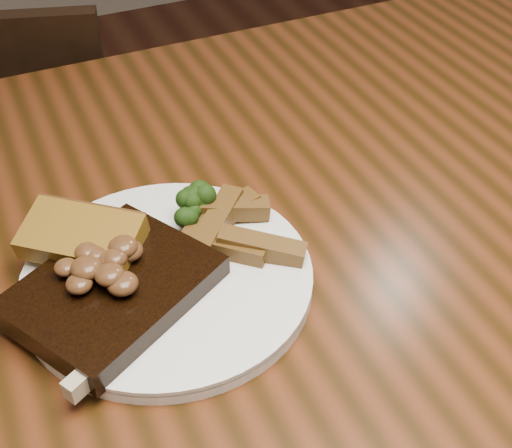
{
  "coord_description": "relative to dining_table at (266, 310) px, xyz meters",
  "views": [
    {
      "loc": [
        -0.22,
        -0.47,
        1.23
      ],
      "look_at": [
        -0.01,
        0.0,
        0.78
      ],
      "focal_mm": 50.0,
      "sensor_mm": 36.0,
      "label": 1
    }
  ],
  "objects": [
    {
      "name": "dining_table",
      "position": [
        0.0,
        0.0,
        0.0
      ],
      "size": [
        1.6,
        0.9,
        0.75
      ],
      "color": "#4F240F",
      "rests_on": "ground"
    },
    {
      "name": "chair_far",
      "position": [
        -0.19,
        0.65,
        -0.22
      ],
      "size": [
        0.47,
        0.47,
        0.8
      ],
      "rotation": [
        0.0,
        0.0,
        2.85
      ],
      "color": "black",
      "rests_on": "ground"
    },
    {
      "name": "plate",
      "position": [
        -0.11,
        -0.01,
        0.1
      ],
      "size": [
        0.33,
        0.33,
        0.01
      ],
      "primitive_type": "cylinder",
      "rotation": [
        0.0,
        0.0,
        -0.25
      ],
      "color": "white",
      "rests_on": "dining_table"
    },
    {
      "name": "steak",
      "position": [
        -0.16,
        -0.02,
        0.12
      ],
      "size": [
        0.21,
        0.19,
        0.02
      ],
      "primitive_type": "cube",
      "rotation": [
        0.0,
        0.0,
        0.51
      ],
      "color": "black",
      "rests_on": "plate"
    },
    {
      "name": "steak_bone",
      "position": [
        -0.16,
        -0.08,
        0.11
      ],
      "size": [
        0.13,
        0.08,
        0.02
      ],
      "primitive_type": "cube",
      "rotation": [
        0.0,
        0.0,
        0.51
      ],
      "color": "#BAAD90",
      "rests_on": "plate"
    },
    {
      "name": "mushroom_pile",
      "position": [
        -0.16,
        -0.01,
        0.14
      ],
      "size": [
        0.08,
        0.08,
        0.03
      ],
      "primitive_type": null,
      "color": "brown",
      "rests_on": "steak"
    },
    {
      "name": "garlic_bread",
      "position": [
        -0.17,
        0.04,
        0.12
      ],
      "size": [
        0.12,
        0.11,
        0.02
      ],
      "primitive_type": "cube",
      "rotation": [
        0.0,
        0.0,
        -0.69
      ],
      "color": "#8B6019",
      "rests_on": "plate"
    },
    {
      "name": "potato_wedges",
      "position": [
        -0.03,
        -0.01,
        0.12
      ],
      "size": [
        0.11,
        0.11,
        0.02
      ],
      "primitive_type": null,
      "color": "brown",
      "rests_on": "plate"
    },
    {
      "name": "broccoli_cluster",
      "position": [
        -0.04,
        0.06,
        0.12
      ],
      "size": [
        0.06,
        0.06,
        0.04
      ],
      "primitive_type": null,
      "color": "#1B350C",
      "rests_on": "plate"
    }
  ]
}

